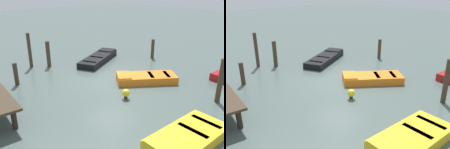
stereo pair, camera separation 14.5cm
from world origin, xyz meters
The scene contains 10 objects.
ground_plane centered at (0.00, 0.00, 0.00)m, with size 80.00×80.00×0.00m, color #4C5B56.
rowboat_orange centered at (-1.40, -1.20, 0.22)m, with size 2.97×3.28×0.46m.
rowboat_black centered at (3.12, -1.76, 0.22)m, with size 2.76×4.10×0.46m.
rowboat_yellow centered at (-5.72, 2.04, 0.22)m, with size 1.69×3.18×0.46m.
mooring_piling_far_right centered at (4.57, 1.23, 0.82)m, with size 0.25×0.25×1.64m, color #423323.
mooring_piling_mid_right centered at (5.23, 2.13, 1.10)m, with size 0.21×0.21×2.20m, color #423323.
mooring_piling_center centered at (3.08, 4.01, 0.60)m, with size 0.22×0.22×1.21m, color #423323.
mooring_piling_far_left centered at (1.03, -5.04, 0.68)m, with size 0.23×0.23×1.36m, color #423323.
mooring_piling_mid_left centered at (-5.15, -1.63, 1.02)m, with size 0.22×0.22×2.04m, color #423323.
marker_buoy centered at (-2.04, 1.10, 0.29)m, with size 0.36×0.36×0.48m.
Camera 2 is at (-8.81, 8.37, 5.03)m, focal length 38.07 mm.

